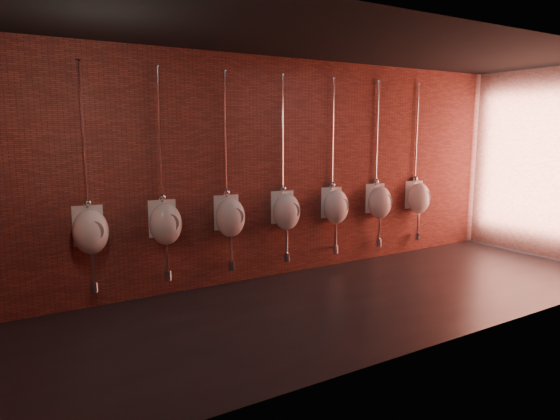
% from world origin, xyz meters
% --- Properties ---
extents(ground, '(8.50, 8.50, 0.00)m').
position_xyz_m(ground, '(0.00, 0.00, 0.00)').
color(ground, black).
rests_on(ground, ground).
extents(room_shell, '(8.54, 3.04, 3.22)m').
position_xyz_m(room_shell, '(0.00, 0.00, 2.01)').
color(room_shell, black).
rests_on(room_shell, ground).
extents(urinal_0, '(0.48, 0.44, 2.72)m').
position_xyz_m(urinal_0, '(-2.94, 1.35, 0.99)').
color(urinal_0, white).
rests_on(urinal_0, ground).
extents(urinal_1, '(0.48, 0.44, 2.72)m').
position_xyz_m(urinal_1, '(-2.02, 1.35, 0.99)').
color(urinal_1, white).
rests_on(urinal_1, ground).
extents(urinal_2, '(0.48, 0.44, 2.72)m').
position_xyz_m(urinal_2, '(-1.10, 1.35, 0.99)').
color(urinal_2, white).
rests_on(urinal_2, ground).
extents(urinal_3, '(0.48, 0.44, 2.72)m').
position_xyz_m(urinal_3, '(-0.19, 1.35, 0.99)').
color(urinal_3, white).
rests_on(urinal_3, ground).
extents(urinal_4, '(0.48, 0.44, 2.72)m').
position_xyz_m(urinal_4, '(0.73, 1.35, 0.99)').
color(urinal_4, white).
rests_on(urinal_4, ground).
extents(urinal_5, '(0.48, 0.44, 2.72)m').
position_xyz_m(urinal_5, '(1.65, 1.35, 0.99)').
color(urinal_5, white).
rests_on(urinal_5, ground).
extents(urinal_6, '(0.48, 0.44, 2.72)m').
position_xyz_m(urinal_6, '(2.56, 1.35, 0.99)').
color(urinal_6, white).
rests_on(urinal_6, ground).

